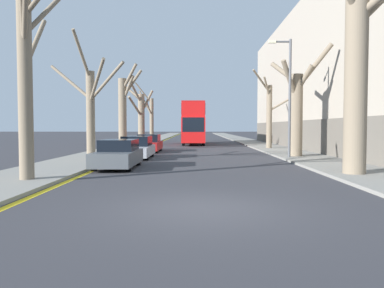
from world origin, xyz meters
TOP-DOWN VIEW (x-y plane):
  - ground_plane at (0.00, 0.00)m, footprint 300.00×300.00m
  - sidewalk_left at (-6.73, 50.00)m, footprint 3.49×120.00m
  - sidewalk_right at (6.73, 50.00)m, footprint 3.49×120.00m
  - building_facade_right at (13.47, 24.59)m, footprint 10.08×39.16m
  - kerb_line_stripe at (-4.81, 50.00)m, footprint 0.24×120.00m
  - street_tree_left_0 at (-6.07, 4.18)m, footprint 1.61×4.49m
  - street_tree_left_1 at (-6.22, 12.41)m, footprint 4.94×3.84m
  - street_tree_left_2 at (-6.25, 22.35)m, footprint 2.22×2.17m
  - street_tree_left_3 at (-6.32, 32.42)m, footprint 3.38×3.97m
  - street_tree_left_4 at (-6.31, 41.03)m, footprint 2.81×2.17m
  - street_tree_right_0 at (6.14, 5.89)m, footprint 4.34×2.94m
  - street_tree_right_1 at (6.17, 14.92)m, footprint 3.32×3.05m
  - street_tree_right_2 at (6.29, 24.03)m, footprint 4.87×3.37m
  - double_decker_bus at (-0.46, 33.50)m, footprint 2.45×10.37m
  - parked_car_0 at (-3.90, 8.93)m, footprint 1.79×4.36m
  - parked_car_1 at (-3.90, 14.47)m, footprint 1.87×4.56m
  - parked_car_2 at (-3.90, 20.59)m, footprint 1.79×4.59m
  - lamp_post at (5.40, 13.97)m, footprint 1.40×0.20m

SIDE VIEW (x-z plane):
  - ground_plane at x=0.00m, z-range 0.00..0.00m
  - kerb_line_stripe at x=-4.81m, z-range 0.00..0.01m
  - sidewalk_left at x=-6.73m, z-range 0.00..0.12m
  - sidewalk_right at x=6.73m, z-range 0.00..0.12m
  - parked_car_0 at x=-3.90m, z-range -0.03..1.33m
  - parked_car_2 at x=-3.90m, z-range -0.04..1.35m
  - parked_car_1 at x=-3.90m, z-range -0.04..1.35m
  - double_decker_bus at x=-0.46m, z-range 0.30..4.90m
  - street_tree_left_1 at x=-6.22m, z-range -0.44..6.65m
  - street_tree_right_1 at x=6.17m, z-range -0.35..6.64m
  - street_tree_right_2 at x=6.29m, z-range -0.19..6.62m
  - street_tree_left_3 at x=-6.32m, z-range -0.23..6.77m
  - street_tree_left_2 at x=-6.25m, z-range -0.17..6.97m
  - street_tree_left_4 at x=-6.31m, z-range -0.51..7.34m
  - street_tree_left_0 at x=-6.07m, z-range 0.07..7.64m
  - lamp_post at x=5.40m, z-range 0.45..7.70m
  - street_tree_right_0 at x=6.14m, z-range -0.32..8.63m
  - building_facade_right at x=13.47m, z-range -0.01..12.50m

